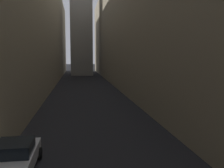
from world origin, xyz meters
name	(u,v)px	position (x,y,z in m)	size (l,w,h in m)	color
ground_plane	(86,90)	(0.00, 48.00, 0.00)	(264.00, 264.00, 0.00)	black
building_block_left	(12,23)	(-11.82, 50.00, 11.10)	(12.64, 108.00, 22.19)	gray
building_block_right	(153,23)	(12.00, 50.00, 11.50)	(13.00, 108.00, 22.99)	gray
parked_car_left_third	(15,157)	(-4.40, 18.51, 0.81)	(2.06, 4.39, 1.60)	silver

